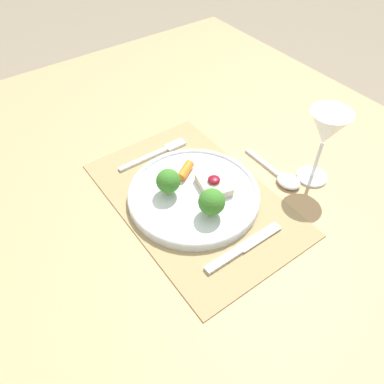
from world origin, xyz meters
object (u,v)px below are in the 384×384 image
Objects in this scene: spoon at (285,178)px; wine_glass_near at (326,131)px; fork at (158,153)px; knife at (239,250)px; dinner_plate at (193,194)px.

spoon is 0.14m from wine_glass_near.
fork is 0.39m from wine_glass_near.
wine_glass_near reaches higher than knife.
spoon reaches higher than knife.
spoon is 0.95× the size of wine_glass_near.
dinner_plate is 1.56× the size of fork.
dinner_plate reaches higher than fork.
dinner_plate is at bearing -7.01° from fork.
knife is at bearing -65.72° from spoon.
wine_glass_near reaches higher than dinner_plate.
dinner_plate reaches higher than spoon.
wine_glass_near is (-0.06, 0.27, 0.13)m from knife.
knife is (0.33, -0.03, 0.00)m from fork.
fork is 1.00× the size of knife.
fork is at bearing -138.35° from wine_glass_near.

